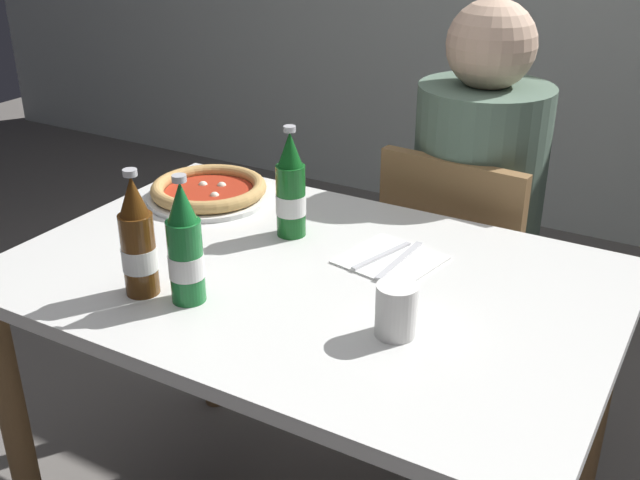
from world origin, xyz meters
name	(u,v)px	position (x,y,z in m)	size (l,w,h in m)	color
dining_table_main	(308,321)	(0.00, 0.00, 0.64)	(1.20, 0.80, 0.75)	silver
chair_behind_table	(461,279)	(0.12, 0.61, 0.48)	(0.43, 0.43, 0.85)	olive
diner_seated	(473,238)	(0.12, 0.66, 0.58)	(0.34, 0.34, 1.21)	#2D3342
pizza_margherita_near	(209,191)	(-0.41, 0.21, 0.77)	(0.30, 0.30, 0.04)	white
beer_bottle_left	(138,243)	(-0.23, -0.23, 0.85)	(0.07, 0.07, 0.25)	#512D0F
beer_bottle_center	(291,190)	(-0.12, 0.14, 0.85)	(0.07, 0.07, 0.25)	#14591E
beer_bottle_right	(185,250)	(-0.13, -0.20, 0.85)	(0.07, 0.07, 0.25)	#196B2D
napkin_with_cutlery	(391,260)	(0.12, 0.13, 0.75)	(0.21, 0.21, 0.01)	white
paper_cup	(396,310)	(0.25, -0.12, 0.80)	(0.07, 0.07, 0.10)	white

